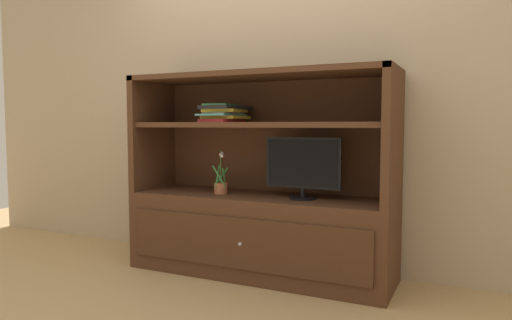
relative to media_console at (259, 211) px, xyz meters
The scene contains 6 objects.
ground_plane 0.60m from the media_console, 90.00° to the right, with size 8.00×8.00×0.00m, color tan.
painted_rear_wall 1.02m from the media_console, 90.00° to the left, with size 6.00×0.10×2.80m, color tan.
media_console is the anchor object (origin of this frame).
tv_monitor 0.47m from the media_console, ahead, with size 0.52×0.19×0.41m.
potted_plant 0.33m from the media_console, 168.93° to the right, with size 0.11×0.10×0.31m.
magazine_stack 0.74m from the media_console, behind, with size 0.29×0.37×0.13m.
Camera 1 is at (1.37, -2.54, 1.05)m, focal length 32.98 mm.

